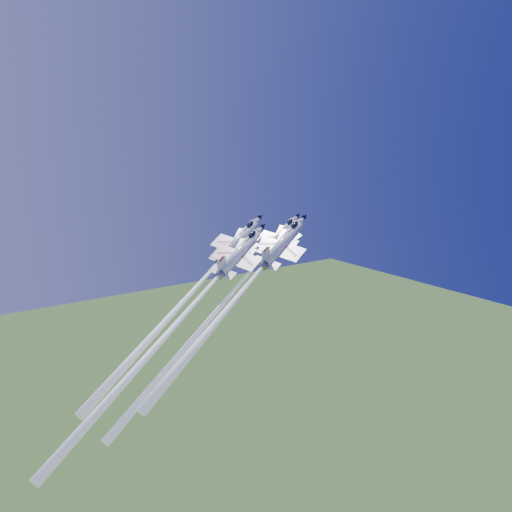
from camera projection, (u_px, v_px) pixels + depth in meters
jet_lead at (222, 305)px, 115.92m from camera, size 45.80×21.08×44.03m
jet_left at (188, 296)px, 118.90m from camera, size 43.11×20.01×39.65m
jet_right at (239, 295)px, 112.26m from camera, size 40.48×18.86×36.71m
jet_slot at (175, 325)px, 108.63m from camera, size 47.49×21.95×44.42m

